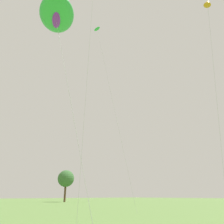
{
  "coord_description": "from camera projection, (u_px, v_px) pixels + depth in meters",
  "views": [
    {
      "loc": [
        -7.83,
        0.24,
        1.77
      ],
      "look_at": [
        1.31,
        10.5,
        6.74
      ],
      "focal_mm": 37.03,
      "sensor_mm": 36.0,
      "label": 1
    }
  ],
  "objects": [
    {
      "name": "small_kite_triangle_green",
      "position": [
        208.0,
        4.0,
        23.03
      ],
      "size": [
        1.5,
        1.43,
        20.31
      ],
      "rotation": [
        0.0,
        0.0,
        -2.1
      ],
      "color": "orange",
      "rests_on": "ground"
    },
    {
      "name": "big_show_kite",
      "position": [
        57.0,
        13.0,
        20.24
      ],
      "size": [
        5.85,
        9.16,
        17.47
      ],
      "rotation": [
        0.0,
        0.0,
        1.09
      ],
      "color": "green",
      "rests_on": "ground"
    },
    {
      "name": "tree_oak_right",
      "position": [
        66.0,
        179.0,
        66.87
      ],
      "size": [
        4.7,
        4.7,
        8.7
      ],
      "color": "#513823",
      "rests_on": "ground"
    },
    {
      "name": "small_kite_streamer_purple",
      "position": [
        98.0,
        32.0,
        30.3
      ],
      "size": [
        4.17,
        3.05,
        22.67
      ],
      "rotation": [
        0.0,
        0.0,
        1.53
      ],
      "color": "green",
      "rests_on": "ground"
    }
  ]
}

